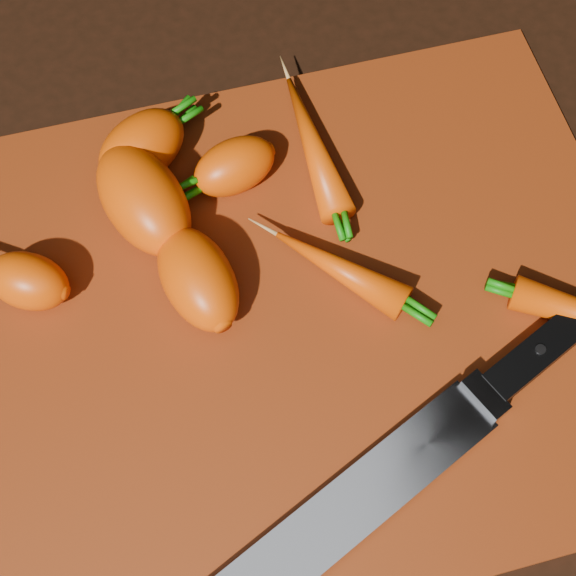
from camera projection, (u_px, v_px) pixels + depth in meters
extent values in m
cube|color=black|center=(291.00, 321.00, 0.58)|extent=(2.00, 2.00, 0.01)
cube|color=maroon|center=(292.00, 315.00, 0.57)|extent=(0.50, 0.40, 0.01)
ellipsoid|color=#E34600|center=(142.00, 147.00, 0.59)|extent=(0.09, 0.08, 0.05)
ellipsoid|color=#E34600|center=(28.00, 281.00, 0.55)|extent=(0.07, 0.06, 0.04)
ellipsoid|color=#E34600|center=(144.00, 200.00, 0.57)|extent=(0.08, 0.11, 0.06)
ellipsoid|color=#E34600|center=(198.00, 279.00, 0.54)|extent=(0.07, 0.09, 0.05)
ellipsoid|color=#E34600|center=(235.00, 166.00, 0.59)|extent=(0.07, 0.06, 0.04)
ellipsoid|color=#E34600|center=(313.00, 145.00, 0.60)|extent=(0.03, 0.13, 0.03)
ellipsoid|color=#E34600|center=(339.00, 269.00, 0.56)|extent=(0.09, 0.09, 0.03)
cube|color=gray|center=(360.00, 500.00, 0.50)|extent=(0.03, 0.04, 0.02)
cube|color=black|center=(440.00, 434.00, 0.51)|extent=(0.12, 0.07, 0.02)
cylinder|color=#B2B2B7|center=(420.00, 448.00, 0.50)|extent=(0.01, 0.01, 0.00)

